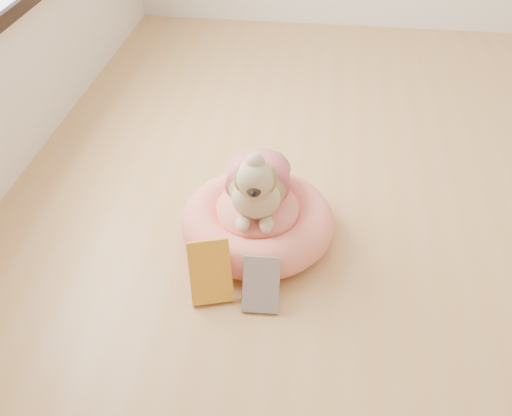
# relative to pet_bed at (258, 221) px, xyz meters

# --- Properties ---
(floor) EXTENTS (4.50, 4.50, 0.00)m
(floor) POSITION_rel_pet_bed_xyz_m (0.86, 0.08, -0.07)
(floor) COLOR tan
(floor) RESTS_ON ground
(pet_bed) EXTENTS (0.60, 0.60, 0.16)m
(pet_bed) POSITION_rel_pet_bed_xyz_m (0.00, 0.00, 0.00)
(pet_bed) COLOR #FB6F62
(pet_bed) RESTS_ON floor
(dog) EXTENTS (0.32, 0.45, 0.31)m
(dog) POSITION_rel_pet_bed_xyz_m (-0.00, 0.01, 0.24)
(dog) COLOR brown
(dog) RESTS_ON pet_bed
(book_yellow) EXTENTS (0.18, 0.18, 0.21)m
(book_yellow) POSITION_rel_pet_bed_xyz_m (-0.13, -0.33, 0.03)
(book_yellow) COLOR gold
(book_yellow) RESTS_ON floor
(book_white) EXTENTS (0.13, 0.13, 0.17)m
(book_white) POSITION_rel_pet_bed_xyz_m (0.06, -0.35, 0.01)
(book_white) COLOR white
(book_white) RESTS_ON floor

